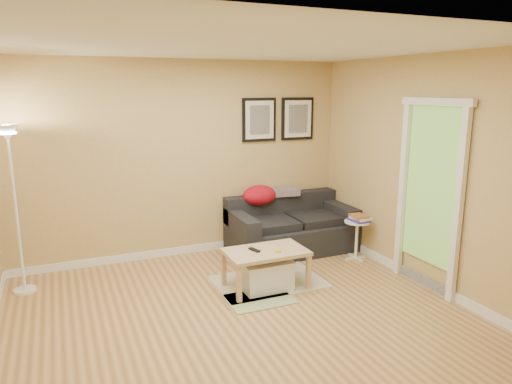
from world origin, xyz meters
TOP-DOWN VIEW (x-y plane):
  - floor at (0.00, 0.00)m, footprint 4.50×4.50m
  - ceiling at (0.00, 0.00)m, footprint 4.50×4.50m
  - wall_back at (0.00, 2.00)m, footprint 4.50×0.00m
  - wall_front at (0.00, -2.00)m, footprint 4.50×0.00m
  - wall_right at (2.25, 0.00)m, footprint 0.00×4.00m
  - baseboard_back at (0.00, 1.99)m, footprint 4.50×0.02m
  - baseboard_right at (2.24, 0.00)m, footprint 0.02×4.00m
  - sofa at (1.38, 1.53)m, footprint 1.70×0.90m
  - red_throw at (1.01, 1.79)m, footprint 0.48×0.36m
  - plaid_throw at (1.40, 1.84)m, footprint 0.45×0.32m
  - framed_print_left at (1.08, 1.98)m, footprint 0.50×0.04m
  - framed_print_right at (1.68, 1.98)m, footprint 0.50×0.04m
  - area_rug at (0.62, 0.64)m, footprint 1.25×0.85m
  - green_runner at (0.34, 0.26)m, footprint 0.70×0.50m
  - coffee_table at (0.52, 0.51)m, footprint 1.00×0.72m
  - remote_control at (0.40, 0.54)m, footprint 0.09×0.17m
  - tape_roll at (0.61, 0.39)m, footprint 0.07×0.07m
  - storage_bin at (0.51, 0.48)m, footprint 0.57×0.41m
  - side_table at (2.02, 0.89)m, footprint 0.34×0.34m
  - book_stack at (2.04, 0.88)m, footprint 0.21×0.27m
  - floor_lamp at (-2.00, 1.49)m, footprint 0.24×0.24m
  - doorway at (2.20, -0.15)m, footprint 0.12×1.01m

SIDE VIEW (x-z plane):
  - floor at x=0.00m, z-range 0.00..0.00m
  - area_rug at x=0.62m, z-range 0.00..0.01m
  - green_runner at x=0.34m, z-range 0.00..0.01m
  - baseboard_back at x=0.00m, z-range 0.00..0.10m
  - baseboard_right at x=2.24m, z-range 0.00..0.10m
  - storage_bin at x=0.51m, z-range 0.00..0.35m
  - coffee_table at x=0.52m, z-range 0.00..0.45m
  - side_table at x=2.02m, z-range 0.00..0.52m
  - sofa at x=1.38m, z-range 0.00..0.75m
  - remote_control at x=0.40m, z-range 0.45..0.47m
  - tape_roll at x=0.61m, z-range 0.45..0.48m
  - book_stack at x=2.04m, z-range 0.52..0.61m
  - red_throw at x=1.01m, z-range 0.63..0.91m
  - plaid_throw at x=1.40m, z-range 0.73..0.83m
  - floor_lamp at x=-2.00m, z-range -0.05..1.82m
  - doorway at x=2.20m, z-range -0.04..2.09m
  - wall_back at x=0.00m, z-range -0.95..3.55m
  - wall_front at x=0.00m, z-range -0.95..3.55m
  - wall_right at x=2.25m, z-range -0.70..3.30m
  - framed_print_left at x=1.08m, z-range 1.50..2.10m
  - framed_print_right at x=1.68m, z-range 1.50..2.10m
  - ceiling at x=0.00m, z-range 2.60..2.60m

